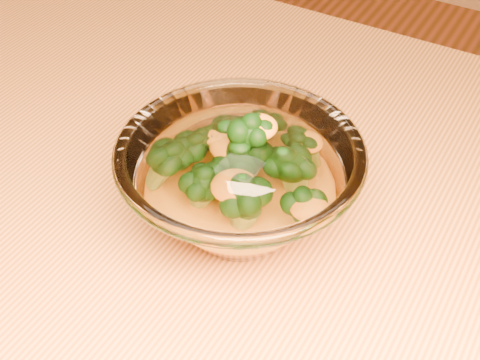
% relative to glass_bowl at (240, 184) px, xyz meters
% --- Properties ---
extents(glass_bowl, '(0.20, 0.20, 0.09)m').
position_rel_glass_bowl_xyz_m(glass_bowl, '(0.00, 0.00, 0.00)').
color(glass_bowl, white).
rests_on(glass_bowl, table).
extents(cheese_sauce, '(0.11, 0.11, 0.03)m').
position_rel_glass_bowl_xyz_m(cheese_sauce, '(0.00, 0.00, -0.02)').
color(cheese_sauce, '#FF9D15').
rests_on(cheese_sauce, glass_bowl).
extents(broccoli_heap, '(0.15, 0.13, 0.07)m').
position_rel_glass_bowl_xyz_m(broccoli_heap, '(-0.00, 0.01, 0.01)').
color(broccoli_heap, black).
rests_on(broccoli_heap, cheese_sauce).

